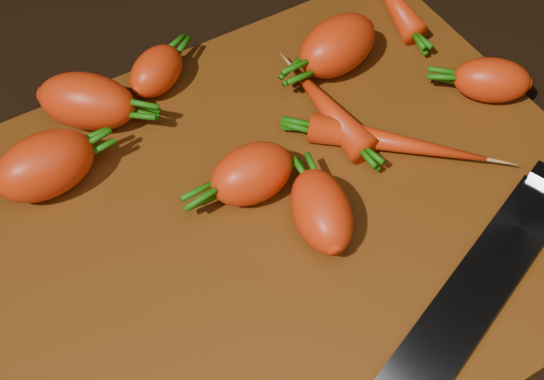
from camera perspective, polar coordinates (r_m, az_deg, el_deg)
ground at (r=0.60m, az=0.49°, el=-2.66°), size 2.00×2.00×0.01m
cutting_board at (r=0.59m, az=0.50°, el=-2.06°), size 0.50×0.40×0.01m
carrot_0 at (r=0.61m, az=-16.75°, el=1.76°), size 0.08×0.05×0.05m
carrot_1 at (r=0.58m, az=-1.53°, el=1.23°), size 0.07×0.05×0.05m
carrot_2 at (r=0.64m, az=-13.77°, el=6.50°), size 0.09×0.09×0.05m
carrot_3 at (r=0.56m, az=3.75°, el=-1.59°), size 0.06×0.08×0.04m
carrot_4 at (r=0.68m, az=4.95°, el=10.79°), size 0.09×0.06×0.05m
carrot_5 at (r=0.67m, az=-8.70°, el=8.84°), size 0.07×0.06×0.04m
carrot_6 at (r=0.68m, az=16.21°, el=7.95°), size 0.08×0.07×0.04m
carrot_8 at (r=0.62m, az=9.40°, el=3.51°), size 0.12×0.12×0.03m
carrot_9 at (r=0.64m, az=4.25°, el=6.13°), size 0.03×0.11×0.03m
knife at (r=0.57m, az=16.31°, el=-5.55°), size 0.35×0.16×0.02m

